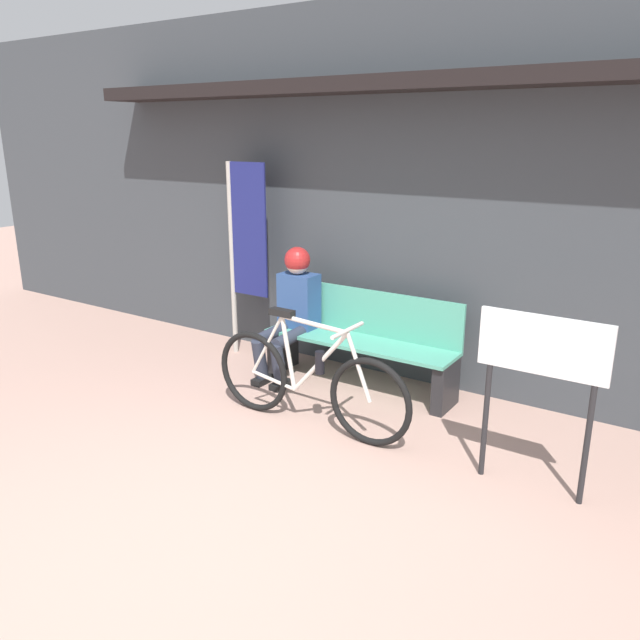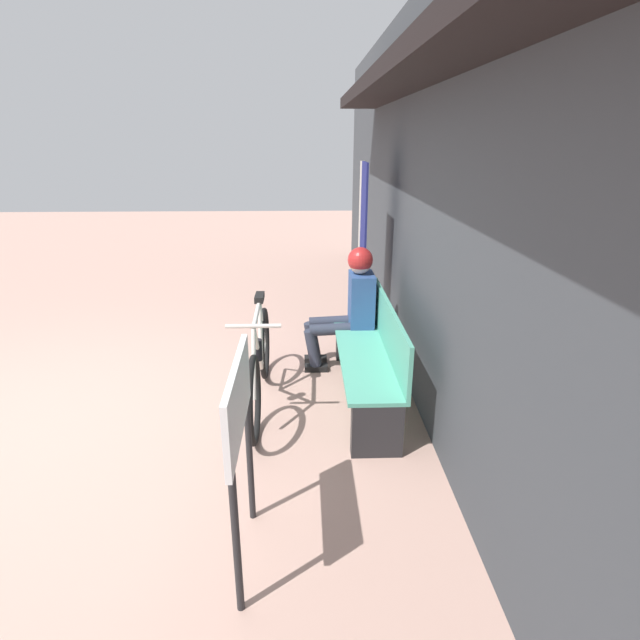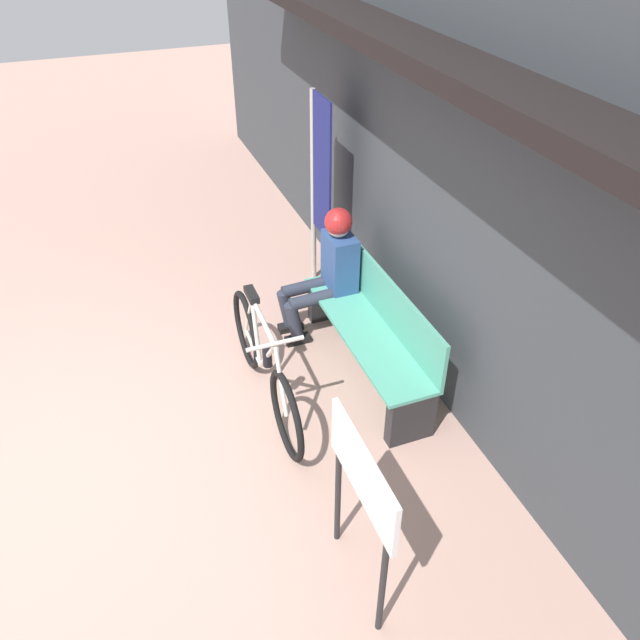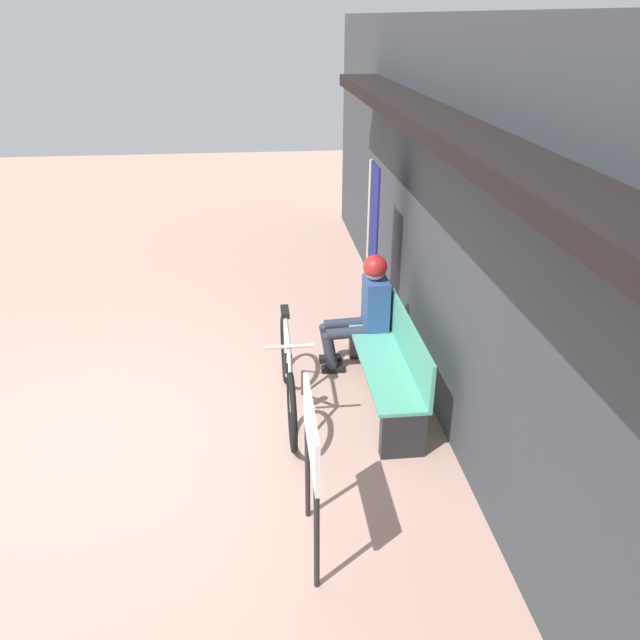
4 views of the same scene
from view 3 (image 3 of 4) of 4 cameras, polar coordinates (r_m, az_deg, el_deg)
The scene contains 7 objects.
ground_plane at distance 4.75m, azimuth -21.98°, elevation -12.98°, with size 24.00×24.00×0.00m, color tan.
storefront_wall at distance 4.30m, azimuth 12.33°, elevation 11.63°, with size 12.00×0.56×3.20m.
park_bench_near at distance 4.98m, azimuth 4.77°, elevation -1.01°, with size 1.72×0.42×0.83m.
bicycle at distance 4.70m, azimuth -5.11°, elevation -4.19°, with size 1.70×0.40×0.88m.
person_seated at distance 5.28m, azimuth 0.77°, elevation 5.08°, with size 0.34×0.65×1.17m.
banner_pole at distance 5.69m, azimuth -0.08°, elevation 12.99°, with size 0.45×0.05×1.87m.
signboard at distance 3.29m, azimuth 3.84°, elevation -15.04°, with size 0.76×0.04×1.12m.
Camera 3 is at (3.26, 0.61, 3.40)m, focal length 35.00 mm.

